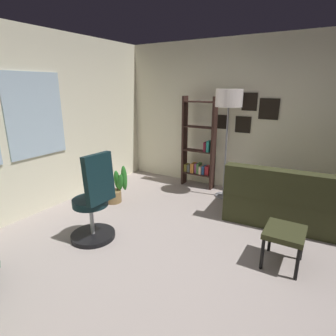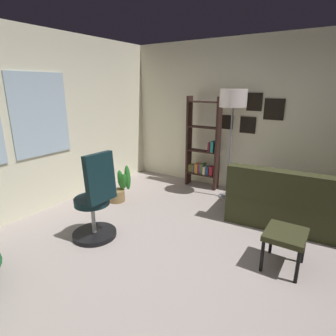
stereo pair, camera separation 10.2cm
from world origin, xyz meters
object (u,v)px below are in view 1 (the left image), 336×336
at_px(floor_lamp, 229,104).
at_px(potted_plant, 116,189).
at_px(office_chair, 94,207).
at_px(footstool, 285,235).
at_px(couch, 309,202).
at_px(bookshelf, 199,149).

bearing_deg(floor_lamp, potted_plant, 127.99).
bearing_deg(office_chair, footstool, -72.33).
bearing_deg(potted_plant, couch, -72.39).
bearing_deg(couch, floor_lamp, 79.71).
relative_size(couch, office_chair, 1.84).
xyz_separation_m(couch, floor_lamp, (0.25, 1.36, 1.31)).
distance_m(bookshelf, potted_plant, 1.73).
relative_size(bookshelf, potted_plant, 2.73).
bearing_deg(bookshelf, potted_plant, 148.85).
height_order(office_chair, floor_lamp, floor_lamp).
bearing_deg(floor_lamp, footstool, -141.15).
relative_size(couch, potted_plant, 3.34).
bearing_deg(bookshelf, footstool, -133.97).
distance_m(floor_lamp, potted_plant, 2.33).
xyz_separation_m(bookshelf, floor_lamp, (-0.26, -0.62, 0.86)).
bearing_deg(office_chair, floor_lamp, -22.05).
height_order(couch, footstool, couch).
xyz_separation_m(floor_lamp, potted_plant, (-1.15, 1.47, -1.39)).
distance_m(couch, potted_plant, 2.97).
height_order(couch, bookshelf, bookshelf).
relative_size(couch, footstool, 4.63).
distance_m(office_chair, potted_plant, 1.22).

